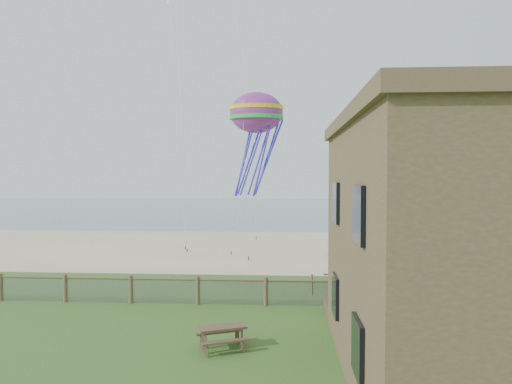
% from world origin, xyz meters
% --- Properties ---
extents(ground, '(160.00, 160.00, 0.00)m').
position_xyz_m(ground, '(0.00, 0.00, 0.00)').
color(ground, '#395E20').
rests_on(ground, ground).
extents(sand_beach, '(72.00, 20.00, 0.02)m').
position_xyz_m(sand_beach, '(0.00, 22.00, 0.00)').
color(sand_beach, tan).
rests_on(sand_beach, ground).
extents(ocean, '(160.00, 68.00, 0.02)m').
position_xyz_m(ocean, '(0.00, 66.00, 0.00)').
color(ocean, slate).
rests_on(ocean, ground).
extents(chainlink_fence, '(36.20, 0.20, 1.25)m').
position_xyz_m(chainlink_fence, '(0.00, 6.00, 0.55)').
color(chainlink_fence, brown).
rests_on(chainlink_fence, ground).
extents(picnic_table, '(1.88, 1.67, 0.66)m').
position_xyz_m(picnic_table, '(1.79, 0.87, 0.33)').
color(picnic_table, brown).
rests_on(picnic_table, ground).
extents(octopus_kite, '(3.94, 3.17, 7.18)m').
position_xyz_m(octopus_kite, '(1.98, 15.76, 7.89)').
color(octopus_kite, red).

